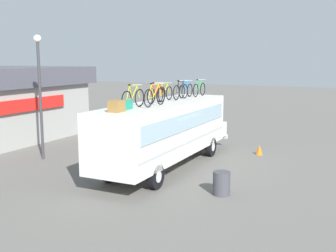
{
  "coord_description": "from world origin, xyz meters",
  "views": [
    {
      "loc": [
        -16.39,
        -8.23,
        4.97
      ],
      "look_at": [
        0.33,
        0.0,
        1.92
      ],
      "focal_mm": 43.92,
      "sensor_mm": 36.0,
      "label": 1
    }
  ],
  "objects": [
    {
      "name": "rooftop_bicycle_1",
      "position": [
        -2.41,
        0.2,
        3.43
      ],
      "size": [
        1.72,
        0.44,
        0.97
      ],
      "color": "black",
      "rests_on": "bus"
    },
    {
      "name": "bus",
      "position": [
        0.17,
        0.0,
        1.8
      ],
      "size": [
        10.45,
        2.45,
        3.03
      ],
      "color": "silver",
      "rests_on": "ground"
    },
    {
      "name": "ground_plane",
      "position": [
        0.0,
        0.0,
        0.0
      ],
      "size": [
        120.0,
        120.0,
        0.0
      ],
      "primitive_type": "plane",
      "color": "#605E59"
    },
    {
      "name": "rooftop_bicycle_6",
      "position": [
        2.66,
        0.14,
        3.41
      ],
      "size": [
        1.68,
        0.44,
        0.9
      ],
      "color": "black",
      "rests_on": "bus"
    },
    {
      "name": "rooftop_bicycle_5",
      "position": [
        1.67,
        -0.01,
        3.42
      ],
      "size": [
        1.69,
        0.44,
        0.94
      ],
      "color": "black",
      "rests_on": "bus"
    },
    {
      "name": "trash_bin",
      "position": [
        -2.44,
        -3.56,
        0.44
      ],
      "size": [
        0.64,
        0.64,
        0.88
      ],
      "primitive_type": "cylinder",
      "color": "#3F3F47",
      "rests_on": "ground"
    },
    {
      "name": "rooftop_bicycle_4",
      "position": [
        0.63,
        0.33,
        3.4
      ],
      "size": [
        1.63,
        0.44,
        0.87
      ],
      "color": "black",
      "rests_on": "bus"
    },
    {
      "name": "rooftop_bicycle_7",
      "position": [
        3.6,
        -0.21,
        3.41
      ],
      "size": [
        1.66,
        0.44,
        0.91
      ],
      "color": "black",
      "rests_on": "bus"
    },
    {
      "name": "rooftop_bicycle_2",
      "position": [
        -1.42,
        -0.25,
        3.44
      ],
      "size": [
        1.83,
        0.44,
        0.98
      ],
      "color": "black",
      "rests_on": "bus"
    },
    {
      "name": "street_lamp",
      "position": [
        -1.12,
        6.28,
        3.83
      ],
      "size": [
        0.37,
        0.37,
        6.12
      ],
      "color": "#38383D",
      "rests_on": "ground"
    },
    {
      "name": "luggage_bag_2",
      "position": [
        -3.0,
        0.27,
        3.22
      ],
      "size": [
        0.74,
        0.38,
        0.38
      ],
      "primitive_type": "cube",
      "color": "#1E7F66",
      "rests_on": "bus"
    },
    {
      "name": "traffic_cone",
      "position": [
        4.61,
        -3.23,
        0.25
      ],
      "size": [
        0.37,
        0.37,
        0.51
      ],
      "primitive_type": "cone",
      "color": "orange",
      "rests_on": "ground"
    },
    {
      "name": "rooftop_bicycle_3",
      "position": [
        -0.35,
        0.23,
        3.42
      ],
      "size": [
        1.72,
        0.44,
        0.94
      ],
      "color": "black",
      "rests_on": "bus"
    },
    {
      "name": "luggage_bag_1",
      "position": [
        -3.76,
        0.11,
        3.25
      ],
      "size": [
        0.54,
        0.45,
        0.44
      ],
      "primitive_type": "cube",
      "color": "olive",
      "rests_on": "bus"
    }
  ]
}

